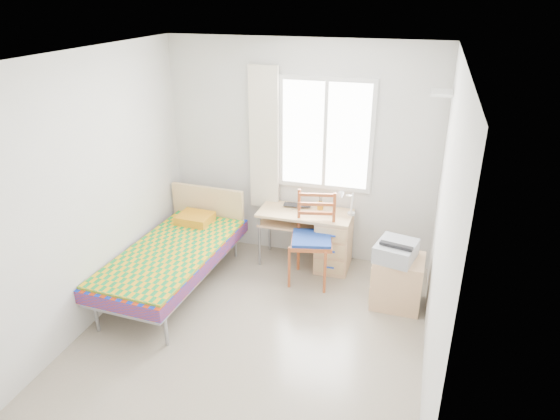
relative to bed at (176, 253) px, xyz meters
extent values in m
plane|color=#BCAD93|center=(1.09, -0.57, -0.42)|extent=(3.50, 3.50, 0.00)
plane|color=white|center=(1.09, -0.57, 2.18)|extent=(3.50, 3.50, 0.00)
plane|color=silver|center=(1.09, 1.18, 0.88)|extent=(3.20, 0.00, 3.20)
plane|color=silver|center=(-0.51, -0.57, 0.88)|extent=(0.00, 3.50, 3.50)
plane|color=silver|center=(2.69, -0.57, 0.88)|extent=(0.00, 3.50, 3.50)
cube|color=white|center=(1.39, 1.16, 1.13)|extent=(1.10, 0.04, 1.30)
cube|color=white|center=(1.39, 1.15, 1.13)|extent=(1.00, 0.02, 1.20)
cube|color=white|center=(1.39, 1.15, 1.13)|extent=(0.04, 0.02, 1.20)
cube|color=beige|center=(0.67, 1.11, 1.03)|extent=(0.35, 0.05, 1.70)
cube|color=white|center=(2.58, 0.83, 1.73)|extent=(0.20, 0.32, 0.03)
cube|color=#96989E|center=(0.00, -0.07, -0.08)|extent=(0.99, 2.02, 0.06)
cube|color=#AF2A0B|center=(0.00, -0.07, 0.00)|extent=(1.03, 2.04, 0.14)
cube|color=orange|center=(0.00, -0.09, 0.07)|extent=(1.00, 1.92, 0.03)
cube|color=#D9B271|center=(0.00, 0.88, 0.17)|extent=(0.95, 0.10, 0.54)
cube|color=orange|center=(-0.05, 0.61, 0.14)|extent=(0.41, 0.36, 0.10)
cylinder|color=#96989E|center=(-0.37, -0.96, -0.26)|extent=(0.04, 0.04, 0.32)
cylinder|color=#96989E|center=(0.38, 0.81, -0.26)|extent=(0.04, 0.04, 0.32)
cube|color=#D9B271|center=(1.24, 0.90, 0.25)|extent=(1.09, 0.50, 0.03)
cube|color=tan|center=(1.59, 0.90, -0.09)|extent=(0.38, 0.48, 0.65)
cube|color=tan|center=(1.04, 0.90, 0.11)|extent=(0.66, 0.46, 0.02)
cylinder|color=#96989E|center=(0.73, 0.70, -0.09)|extent=(0.03, 0.03, 0.65)
cylinder|color=#96989E|center=(0.73, 1.10, -0.09)|extent=(0.03, 0.03, 0.65)
cube|color=#9E571E|center=(1.40, 0.53, 0.08)|extent=(0.53, 0.53, 0.04)
cube|color=navy|center=(1.40, 0.53, 0.12)|extent=(0.51, 0.51, 0.04)
cube|color=#9E571E|center=(1.40, 0.73, 0.40)|extent=(0.40, 0.12, 0.45)
cylinder|color=#9E571E|center=(1.20, 0.33, -0.17)|extent=(0.03, 0.03, 0.50)
cylinder|color=#9E571E|center=(1.61, 0.73, 0.09)|extent=(0.04, 0.04, 1.03)
cube|color=tan|center=(2.37, 0.34, -0.14)|extent=(0.51, 0.46, 0.55)
cube|color=#D9B271|center=(2.12, 0.34, -0.02)|extent=(0.02, 0.41, 0.20)
cube|color=#D9B271|center=(2.12, 0.34, -0.25)|extent=(0.02, 0.41, 0.20)
cube|color=#A1A4A8|center=(2.33, 0.32, 0.22)|extent=(0.46, 0.50, 0.17)
cube|color=black|center=(2.33, 0.32, 0.31)|extent=(0.36, 0.41, 0.02)
imported|color=black|center=(1.11, 0.98, 0.27)|extent=(0.35, 0.25, 0.03)
cylinder|color=orange|center=(1.38, 1.03, 0.31)|extent=(0.09, 0.09, 0.09)
cylinder|color=white|center=(1.76, 0.98, 0.28)|extent=(0.09, 0.09, 0.03)
cylinder|color=white|center=(1.76, 0.98, 0.40)|extent=(0.02, 0.11, 0.24)
cylinder|color=white|center=(1.74, 0.90, 0.53)|extent=(0.12, 0.21, 0.10)
cone|color=white|center=(1.66, 0.80, 0.55)|extent=(0.13, 0.14, 0.11)
imported|color=gray|center=(1.01, 0.94, 0.17)|extent=(0.20, 0.24, 0.02)
camera|label=1|loc=(2.47, -4.28, 2.65)|focal=32.00mm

